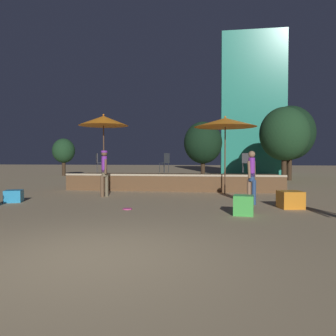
{
  "coord_description": "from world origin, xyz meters",
  "views": [
    {
      "loc": [
        1.77,
        -4.32,
        1.41
      ],
      "look_at": [
        0.0,
        7.79,
        1.03
      ],
      "focal_mm": 35.0,
      "sensor_mm": 36.0,
      "label": 1
    }
  ],
  "objects_px": {
    "cube_seat_0": "(244,205)",
    "background_tree_2": "(290,133)",
    "cube_seat_1": "(14,196)",
    "bistro_chair_0": "(99,161)",
    "patio_umbrella_0": "(225,123)",
    "person_1": "(252,176)",
    "background_tree_3": "(64,151)",
    "person_3": "(104,171)",
    "background_tree_1": "(284,134)",
    "background_tree_4": "(288,142)",
    "cube_seat_2": "(290,200)",
    "bistro_chair_1": "(246,161)",
    "frisbee_disc": "(127,209)",
    "background_tree_0": "(203,143)",
    "patio_umbrella_1": "(104,121)",
    "bistro_chair_2": "(166,161)"
  },
  "relations": [
    {
      "from": "patio_umbrella_1",
      "to": "background_tree_2",
      "type": "bearing_deg",
      "value": 40.82
    },
    {
      "from": "background_tree_3",
      "to": "frisbee_disc",
      "type": "bearing_deg",
      "value": -58.88
    },
    {
      "from": "bistro_chair_2",
      "to": "background_tree_1",
      "type": "xyz_separation_m",
      "value": [
        6.18,
        4.51,
        1.51
      ]
    },
    {
      "from": "cube_seat_1",
      "to": "person_1",
      "type": "distance_m",
      "value": 7.51
    },
    {
      "from": "patio_umbrella_0",
      "to": "background_tree_3",
      "type": "height_order",
      "value": "patio_umbrella_0"
    },
    {
      "from": "person_3",
      "to": "cube_seat_0",
      "type": "bearing_deg",
      "value": -70.01
    },
    {
      "from": "frisbee_disc",
      "to": "background_tree_1",
      "type": "xyz_separation_m",
      "value": [
        6.26,
        10.85,
        2.76
      ]
    },
    {
      "from": "bistro_chair_2",
      "to": "bistro_chair_0",
      "type": "bearing_deg",
      "value": -55.21
    },
    {
      "from": "cube_seat_2",
      "to": "person_1",
      "type": "height_order",
      "value": "person_1"
    },
    {
      "from": "cube_seat_0",
      "to": "background_tree_3",
      "type": "bearing_deg",
      "value": 127.85
    },
    {
      "from": "patio_umbrella_0",
      "to": "bistro_chair_1",
      "type": "xyz_separation_m",
      "value": [
        1.02,
        2.25,
        -1.52
      ]
    },
    {
      "from": "person_1",
      "to": "background_tree_1",
      "type": "bearing_deg",
      "value": -72.75
    },
    {
      "from": "person_3",
      "to": "background_tree_1",
      "type": "xyz_separation_m",
      "value": [
        7.88,
        8.08,
        1.84
      ]
    },
    {
      "from": "cube_seat_1",
      "to": "bistro_chair_2",
      "type": "height_order",
      "value": "bistro_chair_2"
    },
    {
      "from": "bistro_chair_0",
      "to": "background_tree_1",
      "type": "relative_size",
      "value": 0.21
    },
    {
      "from": "cube_seat_2",
      "to": "person_1",
      "type": "bearing_deg",
      "value": 149.59
    },
    {
      "from": "cube_seat_0",
      "to": "background_tree_0",
      "type": "xyz_separation_m",
      "value": [
        -1.5,
        12.89,
        2.13
      ]
    },
    {
      "from": "background_tree_3",
      "to": "person_3",
      "type": "bearing_deg",
      "value": -58.71
    },
    {
      "from": "cube_seat_0",
      "to": "bistro_chair_2",
      "type": "bearing_deg",
      "value": 113.84
    },
    {
      "from": "background_tree_1",
      "to": "background_tree_4",
      "type": "relative_size",
      "value": 1.09
    },
    {
      "from": "patio_umbrella_0",
      "to": "patio_umbrella_1",
      "type": "xyz_separation_m",
      "value": [
        -5.07,
        0.29,
        0.18
      ]
    },
    {
      "from": "patio_umbrella_1",
      "to": "person_1",
      "type": "xyz_separation_m",
      "value": [
        5.78,
        -3.21,
        -2.12
      ]
    },
    {
      "from": "bistro_chair_0",
      "to": "background_tree_4",
      "type": "height_order",
      "value": "background_tree_4"
    },
    {
      "from": "person_3",
      "to": "frisbee_disc",
      "type": "height_order",
      "value": "person_3"
    },
    {
      "from": "cube_seat_1",
      "to": "frisbee_disc",
      "type": "relative_size",
      "value": 2.56
    },
    {
      "from": "cube_seat_0",
      "to": "frisbee_disc",
      "type": "height_order",
      "value": "cube_seat_0"
    },
    {
      "from": "cube_seat_2",
      "to": "background_tree_4",
      "type": "bearing_deg",
      "value": 78.47
    },
    {
      "from": "frisbee_disc",
      "to": "background_tree_4",
      "type": "xyz_separation_m",
      "value": [
        7.57,
        16.11,
        2.56
      ]
    },
    {
      "from": "cube_seat_0",
      "to": "background_tree_2",
      "type": "height_order",
      "value": "background_tree_2"
    },
    {
      "from": "bistro_chair_0",
      "to": "frisbee_disc",
      "type": "relative_size",
      "value": 3.55
    },
    {
      "from": "background_tree_4",
      "to": "bistro_chair_0",
      "type": "bearing_deg",
      "value": -137.27
    },
    {
      "from": "cube_seat_0",
      "to": "background_tree_0",
      "type": "bearing_deg",
      "value": 96.65
    },
    {
      "from": "bistro_chair_2",
      "to": "background_tree_2",
      "type": "distance_m",
      "value": 9.54
    },
    {
      "from": "background_tree_0",
      "to": "background_tree_3",
      "type": "distance_m",
      "value": 11.63
    },
    {
      "from": "person_1",
      "to": "background_tree_2",
      "type": "height_order",
      "value": "background_tree_2"
    },
    {
      "from": "frisbee_disc",
      "to": "background_tree_3",
      "type": "xyz_separation_m",
      "value": [
        -9.56,
        15.83,
        1.95
      ]
    },
    {
      "from": "cube_seat_0",
      "to": "background_tree_0",
      "type": "height_order",
      "value": "background_tree_0"
    },
    {
      "from": "person_3",
      "to": "background_tree_1",
      "type": "distance_m",
      "value": 11.44
    },
    {
      "from": "cube_seat_0",
      "to": "person_1",
      "type": "bearing_deg",
      "value": 78.52
    },
    {
      "from": "patio_umbrella_0",
      "to": "background_tree_0",
      "type": "bearing_deg",
      "value": 98.32
    },
    {
      "from": "cube_seat_1",
      "to": "cube_seat_2",
      "type": "height_order",
      "value": "cube_seat_2"
    },
    {
      "from": "cube_seat_0",
      "to": "bistro_chair_1",
      "type": "xyz_separation_m",
      "value": [
        0.69,
        7.09,
        1.03
      ]
    },
    {
      "from": "person_1",
      "to": "background_tree_0",
      "type": "relative_size",
      "value": 0.44
    },
    {
      "from": "background_tree_4",
      "to": "background_tree_2",
      "type": "bearing_deg",
      "value": -100.12
    },
    {
      "from": "background_tree_0",
      "to": "background_tree_1",
      "type": "distance_m",
      "value": 4.97
    },
    {
      "from": "background_tree_3",
      "to": "background_tree_4",
      "type": "xyz_separation_m",
      "value": [
        17.13,
        0.28,
        0.62
      ]
    },
    {
      "from": "background_tree_0",
      "to": "background_tree_4",
      "type": "height_order",
      "value": "background_tree_4"
    },
    {
      "from": "bistro_chair_2",
      "to": "background_tree_3",
      "type": "xyz_separation_m",
      "value": [
        -9.64,
        9.48,
        0.69
      ]
    },
    {
      "from": "cube_seat_1",
      "to": "bistro_chair_0",
      "type": "xyz_separation_m",
      "value": [
        0.87,
        5.3,
        1.08
      ]
    },
    {
      "from": "patio_umbrella_0",
      "to": "person_1",
      "type": "bearing_deg",
      "value": -76.26
    }
  ]
}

